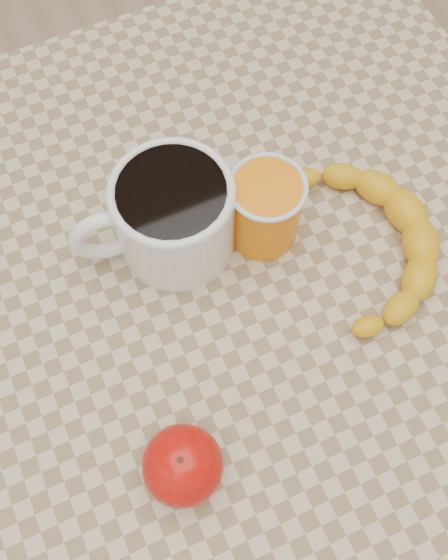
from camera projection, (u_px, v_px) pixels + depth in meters
name	position (u px, v px, depth m)	size (l,w,h in m)	color
ground	(224.00, 425.00, 1.33)	(3.00, 3.00, 0.00)	tan
table	(224.00, 317.00, 0.72)	(0.80, 0.80, 0.75)	tan
coffee_mug	(171.00, 215.00, 0.62)	(0.18, 0.14, 0.10)	white
orange_juice_glass	(265.00, 209.00, 0.63)	(0.08, 0.08, 0.09)	orange
apple	(183.00, 465.00, 0.54)	(0.09, 0.09, 0.07)	#A90506
banana	(371.00, 243.00, 0.64)	(0.23, 0.28, 0.04)	gold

